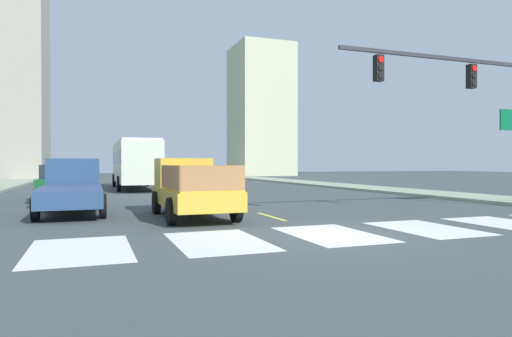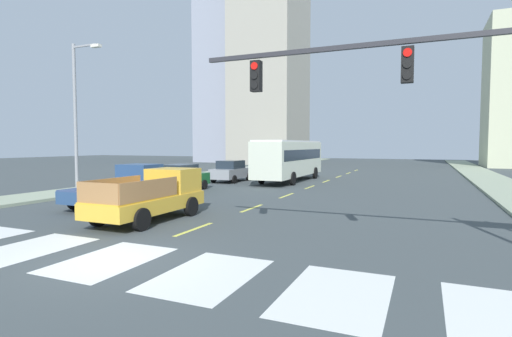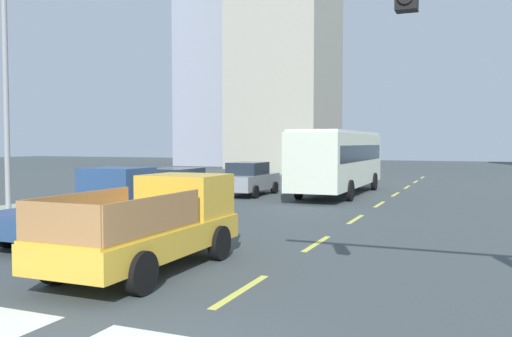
{
  "view_description": "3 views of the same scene",
  "coord_description": "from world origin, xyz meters",
  "px_view_note": "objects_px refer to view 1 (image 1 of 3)",
  "views": [
    {
      "loc": [
        -5.63,
        -9.79,
        1.76
      ],
      "look_at": [
        2.66,
        12.66,
        1.51
      ],
      "focal_mm": 31.38,
      "sensor_mm": 36.0,
      "label": 1
    },
    {
      "loc": [
        7.41,
        -7.62,
        2.96
      ],
      "look_at": [
        0.67,
        7.93,
        1.94
      ],
      "focal_mm": 27.48,
      "sensor_mm": 36.0,
      "label": 2
    },
    {
      "loc": [
        3.97,
        -4.87,
        2.72
      ],
      "look_at": [
        -2.51,
        10.77,
        1.91
      ],
      "focal_mm": 37.59,
      "sensor_mm": 36.0,
      "label": 3
    }
  ],
  "objects_px": {
    "pickup_stakebed": "(190,188)",
    "sedan_near_right": "(60,183)",
    "city_bus": "(135,161)",
    "pickup_dark": "(72,187)",
    "sedan_near_left": "(68,178)",
    "traffic_signal_gantry": "(497,96)"
  },
  "relations": [
    {
      "from": "pickup_stakebed",
      "to": "sedan_near_right",
      "type": "height_order",
      "value": "pickup_stakebed"
    },
    {
      "from": "city_bus",
      "to": "sedan_near_right",
      "type": "xyz_separation_m",
      "value": [
        -4.31,
        -9.23,
        -1.09
      ]
    },
    {
      "from": "pickup_dark",
      "to": "city_bus",
      "type": "bearing_deg",
      "value": 77.89
    },
    {
      "from": "sedan_near_left",
      "to": "city_bus",
      "type": "bearing_deg",
      "value": 27.18
    },
    {
      "from": "city_bus",
      "to": "pickup_stakebed",
      "type": "bearing_deg",
      "value": -89.98
    },
    {
      "from": "traffic_signal_gantry",
      "to": "sedan_near_right",
      "type": "bearing_deg",
      "value": 143.88
    },
    {
      "from": "pickup_dark",
      "to": "traffic_signal_gantry",
      "type": "xyz_separation_m",
      "value": [
        14.43,
        -5.08,
        3.31
      ]
    },
    {
      "from": "pickup_stakebed",
      "to": "pickup_dark",
      "type": "relative_size",
      "value": 1.0
    },
    {
      "from": "pickup_stakebed",
      "to": "sedan_near_left",
      "type": "xyz_separation_m",
      "value": [
        -4.46,
        15.48,
        -0.08
      ]
    },
    {
      "from": "pickup_dark",
      "to": "sedan_near_left",
      "type": "height_order",
      "value": "pickup_dark"
    },
    {
      "from": "pickup_dark",
      "to": "sedan_near_left",
      "type": "distance_m",
      "value": 13.1
    },
    {
      "from": "sedan_near_left",
      "to": "traffic_signal_gantry",
      "type": "bearing_deg",
      "value": -50.06
    },
    {
      "from": "city_bus",
      "to": "sedan_near_left",
      "type": "distance_m",
      "value": 4.88
    },
    {
      "from": "city_bus",
      "to": "sedan_near_left",
      "type": "bearing_deg",
      "value": -153.69
    },
    {
      "from": "pickup_dark",
      "to": "sedan_near_left",
      "type": "xyz_separation_m",
      "value": [
        -0.7,
        13.09,
        -0.06
      ]
    },
    {
      "from": "pickup_dark",
      "to": "sedan_near_left",
      "type": "relative_size",
      "value": 1.18
    },
    {
      "from": "traffic_signal_gantry",
      "to": "city_bus",
      "type": "bearing_deg",
      "value": 118.21
    },
    {
      "from": "pickup_dark",
      "to": "sedan_near_right",
      "type": "distance_m",
      "value": 6.07
    },
    {
      "from": "city_bus",
      "to": "traffic_signal_gantry",
      "type": "bearing_deg",
      "value": -62.52
    },
    {
      "from": "sedan_near_right",
      "to": "traffic_signal_gantry",
      "type": "distance_m",
      "value": 19.12
    },
    {
      "from": "pickup_dark",
      "to": "sedan_near_right",
      "type": "height_order",
      "value": "pickup_dark"
    },
    {
      "from": "sedan_near_left",
      "to": "sedan_near_right",
      "type": "distance_m",
      "value": 7.07
    }
  ]
}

